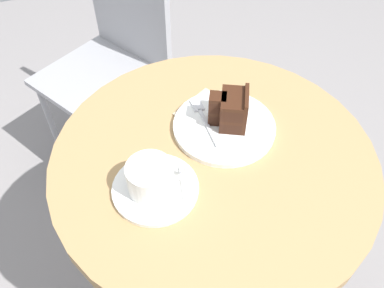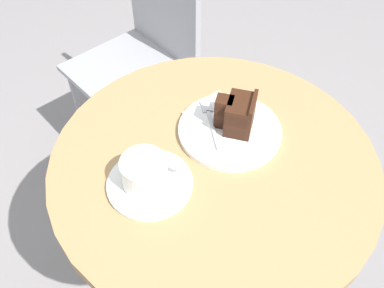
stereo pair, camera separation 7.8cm
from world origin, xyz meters
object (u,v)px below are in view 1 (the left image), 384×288
coffee_cup (151,177)px  cake_slice (231,110)px  napkin (212,115)px  saucer (155,188)px  cafe_chair (115,50)px  teaspoon (184,193)px  fork (203,116)px  cake_plate (224,126)px

coffee_cup → cake_slice: bearing=29.4°
napkin → saucer: bearing=-137.1°
saucer → cafe_chair: cafe_chair is taller
teaspoon → cafe_chair: bearing=-169.2°
fork → cafe_chair: bearing=8.4°
coffee_cup → napkin: size_ratio=0.66×
cake_slice → saucer: bearing=-149.7°
napkin → cafe_chair: (-0.13, 0.64, -0.24)m
teaspoon → cake_slice: cake_slice is taller
cake_plate → cake_slice: size_ratio=2.33×
cake_plate → fork: size_ratio=1.48×
saucer → teaspoon: 0.06m
saucer → napkin: saucer is taller
teaspoon → cafe_chair: (-0.01, 0.82, -0.25)m
saucer → fork: size_ratio=1.11×
napkin → cake_slice: bearing=-58.0°
teaspoon → cake_plate: (0.13, 0.14, -0.01)m
cake_plate → cake_slice: bearing=12.8°
cake_plate → teaspoon: bearing=-133.4°
saucer → cafe_chair: 0.83m
coffee_cup → fork: bearing=44.3°
coffee_cup → cafe_chair: cafe_chair is taller
cake_plate → cafe_chair: cafe_chair is taller
cake_slice → cafe_chair: size_ratio=0.11×
coffee_cup → napkin: (0.17, 0.15, -0.04)m
cake_slice → fork: bearing=148.2°
fork → cafe_chair: cafe_chair is taller
saucer → cake_plate: bearing=31.6°
saucer → teaspoon: (0.05, -0.03, 0.01)m
teaspoon → saucer: bearing=-112.9°
cake_slice → napkin: 0.07m
cake_plate → cake_slice: (0.01, 0.00, 0.04)m
fork → napkin: fork is taller
cake_plate → fork: bearing=136.2°
teaspoon → cake_slice: bearing=144.3°
saucer → fork: (0.14, 0.14, 0.01)m
teaspoon → fork: fork is taller
teaspoon → fork: (0.10, 0.17, 0.00)m
teaspoon → cake_plate: size_ratio=0.44×
napkin → cafe_chair: 0.70m
coffee_cup → cake_plate: bearing=30.6°
cafe_chair → cake_plate: bearing=-21.6°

